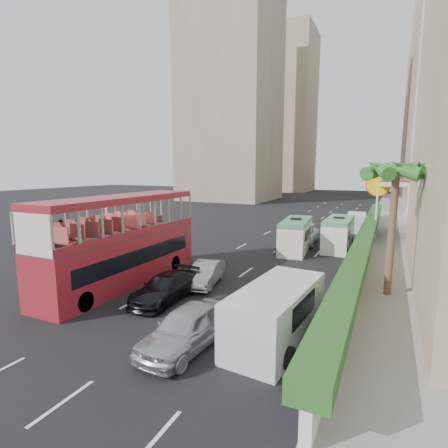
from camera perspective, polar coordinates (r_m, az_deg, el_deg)
The scene contains 19 objects.
ground_plane at distance 18.13m, azimuth -1.15°, elevation -12.17°, with size 200.00×200.00×0.00m, color black.
double_decker_bus at distance 20.71m, azimuth -16.22°, elevation -2.56°, with size 2.50×11.00×5.06m, color maroon.
car_silver_lane_a at distance 20.33m, azimuth -3.04°, elevation -9.81°, with size 1.36×3.90×1.29m, color #AEB0B5.
car_silver_lane_b at distance 13.78m, azimuth -6.07°, elevation -19.39°, with size 1.82×4.51×1.54m, color #AEB0B5.
car_black at distance 18.22m, azimuth -9.57°, elevation -12.19°, with size 1.83×4.50×1.31m, color black.
van_asset at distance 31.80m, azimuth 12.53°, elevation -3.13°, with size 2.44×5.29×1.47m, color silver.
minibus_near at distance 28.60m, azimuth 11.62°, elevation -1.84°, with size 1.92×5.75×2.55m, color silver.
minibus_far at distance 30.29m, azimuth 18.17°, elevation -1.50°, with size 1.92×5.76×2.56m, color silver.
panel_van_near at distance 13.88m, azimuth 8.53°, elevation -14.28°, with size 2.16×5.40×2.16m, color silver.
panel_van_far at distance 39.96m, azimuth 20.80°, elevation 0.27°, with size 1.83×4.56×1.83m, color silver.
sidewalk at distance 40.67m, azimuth 27.02°, elevation -1.16°, with size 6.00×120.00×0.18m, color #99968C.
kerb_wall at distance 29.75m, azimuth 22.23°, elevation -3.08°, with size 0.30×44.00×1.00m, color silver.
hedge at distance 29.59m, azimuth 22.33°, elevation -1.47°, with size 1.10×44.00×0.70m, color #2D6626.
palm_tree at distance 19.39m, azimuth 25.69°, elevation -1.30°, with size 0.36×0.36×6.40m, color brown.
shell_station at distance 38.40m, azimuth 28.87°, elevation 2.18°, with size 6.50×8.00×5.50m, color silver.
tower_far_a at distance 98.81m, azimuth 31.95°, elevation 16.64°, with size 14.00×14.00×44.00m, color tan.
tower_far_b at distance 120.26m, azimuth 30.69°, elevation 14.16°, with size 14.00×14.00×40.00m, color #A29180.
tower_left_a at distance 79.33m, azimuth 1.17°, elevation 23.14°, with size 18.00×18.00×52.00m, color #A29180.
tower_left_b at distance 110.45m, azimuth 9.98°, elevation 17.39°, with size 16.00×16.00×46.00m, color tan.
Camera 1 is at (7.56, -15.13, 6.53)m, focal length 28.00 mm.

